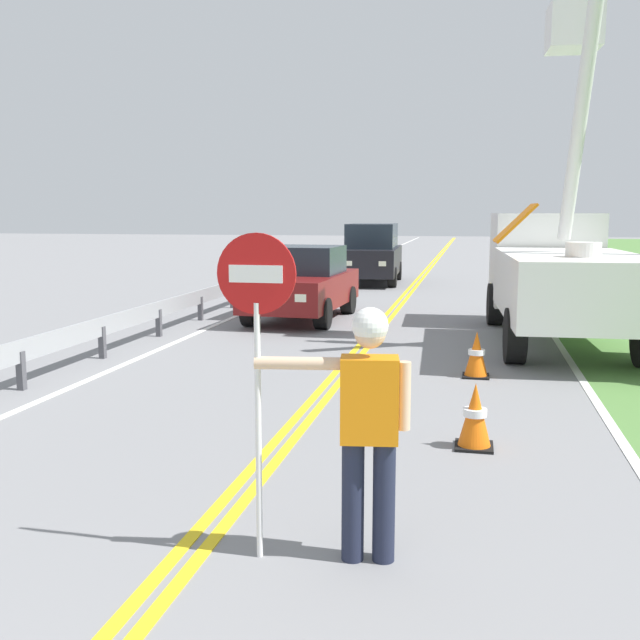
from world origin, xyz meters
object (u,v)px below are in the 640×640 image
(stop_sign_paddle, at_px, (257,323))
(oncoming_suv_second, at_px, (372,253))
(traffic_cone_lead, at_px, (475,417))
(oncoming_sedan_nearest, at_px, (303,284))
(flagger_worker, at_px, (368,418))
(utility_bucket_truck, at_px, (558,266))
(traffic_cone_mid, at_px, (476,355))

(stop_sign_paddle, relative_size, oncoming_suv_second, 0.50)
(oncoming_suv_second, bearing_deg, traffic_cone_lead, -78.72)
(oncoming_sedan_nearest, bearing_deg, flagger_worker, -74.53)
(traffic_cone_lead, bearing_deg, stop_sign_paddle, -118.11)
(stop_sign_paddle, bearing_deg, utility_bucket_truck, 72.96)
(stop_sign_paddle, xyz_separation_m, traffic_cone_lead, (1.51, 2.84, -1.37))
(oncoming_sedan_nearest, distance_m, traffic_cone_mid, 6.69)
(flagger_worker, bearing_deg, utility_bucket_truck, 76.89)
(utility_bucket_truck, relative_size, oncoming_suv_second, 1.48)
(oncoming_sedan_nearest, xyz_separation_m, traffic_cone_mid, (3.96, -5.37, -0.50))
(oncoming_suv_second, relative_size, traffic_cone_mid, 6.68)
(oncoming_sedan_nearest, height_order, traffic_cone_lead, oncoming_sedan_nearest)
(stop_sign_paddle, bearing_deg, oncoming_sedan_nearest, 101.79)
(flagger_worker, xyz_separation_m, utility_bucket_truck, (2.30, 9.89, 0.39))
(utility_bucket_truck, distance_m, oncoming_sedan_nearest, 5.76)
(flagger_worker, relative_size, utility_bucket_truck, 0.26)
(flagger_worker, distance_m, utility_bucket_truck, 10.16)
(utility_bucket_truck, distance_m, traffic_cone_mid, 4.18)
(stop_sign_paddle, distance_m, traffic_cone_mid, 6.60)
(utility_bucket_truck, bearing_deg, oncoming_suv_second, 115.42)
(flagger_worker, height_order, traffic_cone_lead, flagger_worker)
(oncoming_sedan_nearest, xyz_separation_m, traffic_cone_lead, (3.94, -8.80, -0.50))
(oncoming_sedan_nearest, bearing_deg, traffic_cone_lead, -65.86)
(oncoming_suv_second, distance_m, traffic_cone_lead, 18.34)
(utility_bucket_truck, height_order, traffic_cone_mid, utility_bucket_truck)
(utility_bucket_truck, xyz_separation_m, traffic_cone_mid, (-1.53, -3.74, -1.10))
(utility_bucket_truck, bearing_deg, traffic_cone_mid, -112.24)
(oncoming_suv_second, bearing_deg, stop_sign_paddle, -84.32)
(oncoming_sedan_nearest, bearing_deg, stop_sign_paddle, -78.21)
(flagger_worker, height_order, oncoming_sedan_nearest, flagger_worker)
(traffic_cone_mid, bearing_deg, stop_sign_paddle, -103.79)
(oncoming_suv_second, xyz_separation_m, traffic_cone_lead, (3.58, -17.97, -0.72))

